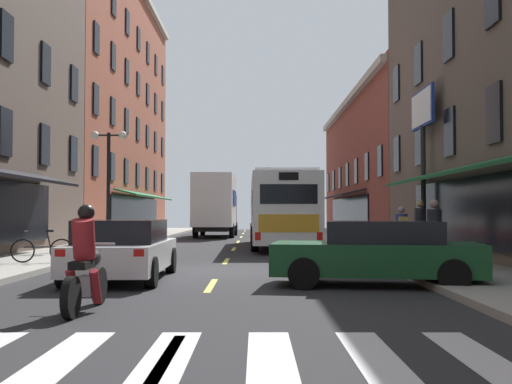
{
  "coord_description": "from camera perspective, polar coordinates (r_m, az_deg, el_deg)",
  "views": [
    {
      "loc": [
        0.94,
        -16.52,
        1.53
      ],
      "look_at": [
        0.99,
        8.96,
        2.39
      ],
      "focal_mm": 43.32,
      "sensor_mm": 36.0,
      "label": 1
    }
  ],
  "objects": [
    {
      "name": "billboard_sign",
      "position": [
        23.48,
        15.05,
        5.59
      ],
      "size": [
        0.4,
        2.7,
        5.91
      ],
      "color": "black",
      "rests_on": "sidewalk_right"
    },
    {
      "name": "bicycle_near",
      "position": [
        18.33,
        -19.23,
        -5.04
      ],
      "size": [
        1.7,
        0.48,
        0.91
      ],
      "color": "black",
      "rests_on": "sidewalk_left"
    },
    {
      "name": "box_truck",
      "position": [
        39.13,
        -3.83,
        -1.21
      ],
      "size": [
        2.55,
        7.62,
        3.88
      ],
      "color": "black",
      "rests_on": "ground"
    },
    {
      "name": "pedestrian_mid",
      "position": [
        16.24,
        16.05,
        -3.62
      ],
      "size": [
        0.36,
        0.36,
        1.73
      ],
      "rotation": [
        0.0,
        0.0,
        5.53
      ],
      "color": "black",
      "rests_on": "sidewalk_right"
    },
    {
      "name": "street_lamp_twin",
      "position": [
        25.04,
        -13.58,
        0.84
      ],
      "size": [
        1.42,
        0.32,
        4.62
      ],
      "color": "black",
      "rests_on": "sidewalk_left"
    },
    {
      "name": "ground_plane",
      "position": [
        16.62,
        -3.38,
        -7.38
      ],
      "size": [
        34.8,
        80.0,
        0.1
      ],
      "primitive_type": "cube",
      "color": "#28282B"
    },
    {
      "name": "pedestrian_far",
      "position": [
        20.32,
        14.84,
        -3.17
      ],
      "size": [
        0.36,
        0.36,
        1.79
      ],
      "rotation": [
        0.0,
        0.0,
        3.63
      ],
      "color": "navy",
      "rests_on": "sidewalk_right"
    },
    {
      "name": "sedan_mid",
      "position": [
        14.47,
        -12.28,
        -5.19
      ],
      "size": [
        2.04,
        4.63,
        1.37
      ],
      "color": "silver",
      "rests_on": "ground"
    },
    {
      "name": "motorcycle_rider",
      "position": [
        9.97,
        -15.56,
        -6.58
      ],
      "size": [
        0.62,
        2.07,
        1.66
      ],
      "color": "black",
      "rests_on": "ground"
    },
    {
      "name": "pedestrian_near",
      "position": [
        19.39,
        13.2,
        -3.52
      ],
      "size": [
        0.36,
        0.5,
        1.59
      ],
      "rotation": [
        0.0,
        0.0,
        0.02
      ],
      "color": "#33663F",
      "rests_on": "sidewalk_right"
    },
    {
      "name": "lane_centre_dashes",
      "position": [
        16.37,
        -3.43,
        -7.28
      ],
      "size": [
        0.14,
        73.9,
        0.01
      ],
      "color": "#DBCC4C",
      "rests_on": "ground"
    },
    {
      "name": "sedan_near",
      "position": [
        13.25,
        11.06,
        -5.51
      ],
      "size": [
        4.51,
        2.46,
        1.35
      ],
      "color": "#144723",
      "rests_on": "ground"
    },
    {
      "name": "sidewalk_right",
      "position": [
        17.31,
        16.66,
        -6.69
      ],
      "size": [
        3.0,
        80.0,
        0.14
      ],
      "primitive_type": "cube",
      "color": "#A39E93",
      "rests_on": "ground"
    },
    {
      "name": "crosswalk_near",
      "position": [
        6.76,
        -8.4,
        -14.95
      ],
      "size": [
        7.1,
        2.8,
        0.01
      ],
      "color": "silver",
      "rests_on": "ground"
    },
    {
      "name": "transit_bus",
      "position": [
        27.45,
        2.16,
        -1.63
      ],
      "size": [
        2.75,
        11.11,
        3.19
      ],
      "color": "white",
      "rests_on": "ground"
    }
  ]
}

